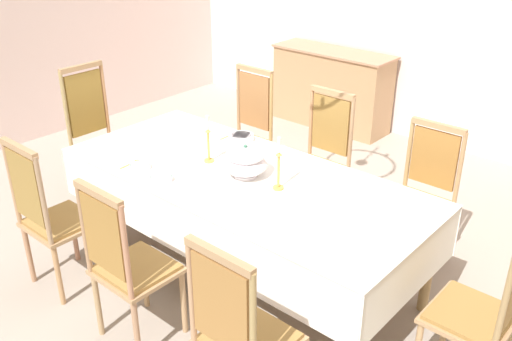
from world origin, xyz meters
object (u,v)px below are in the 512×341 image
object	(u,v)px
chair_north_b	(320,157)
bowl_near_left	(241,137)
soup_tureen	(246,161)
chair_head_east	(487,306)
chair_south_b	(127,263)
spoon_secondary	(134,162)
spoon_primary	(232,134)
chair_south_c	(240,333)
sideboard	(331,88)
candlestick_west	(208,143)
chair_north_c	(422,194)
chair_north_a	(245,131)
candlestick_east	(279,169)
chair_south_a	(50,215)
bowl_near_right	(140,166)
bowl_far_left	(161,178)
dining_table	(242,184)
chair_head_west	(98,136)

from	to	relation	value
chair_north_b	bowl_near_left	world-z (taller)	chair_north_b
soup_tureen	chair_head_east	bearing A→B (deg)	0.00
chair_south_b	spoon_secondary	xyz separation A→B (m)	(-0.68, 0.61, 0.23)
chair_north_b	spoon_primary	size ratio (longest dim) A/B	6.24
chair_south_c	sideboard	size ratio (longest dim) A/B	0.76
candlestick_west	spoon_primary	bearing A→B (deg)	115.37
chair_north_c	spoon_primary	distance (m)	1.51
soup_tureen	spoon_secondary	world-z (taller)	soup_tureen
chair_north_a	chair_north_c	xyz separation A→B (m)	(1.72, -0.01, -0.03)
soup_tureen	bowl_near_left	xyz separation A→B (m)	(-0.44, 0.44, -0.09)
chair_north_b	candlestick_east	world-z (taller)	candlestick_east
chair_south_a	spoon_secondary	world-z (taller)	chair_south_a
chair_head_east	spoon_secondary	bearing A→B (deg)	98.57
chair_north_a	bowl_near_right	world-z (taller)	chair_north_a
chair_south_c	candlestick_west	bearing A→B (deg)	140.76
bowl_far_left	chair_north_a	bearing A→B (deg)	110.12
chair_north_a	dining_table	bearing A→B (deg)	131.11
dining_table	chair_north_c	bearing A→B (deg)	48.01
chair_north_b	sideboard	bearing A→B (deg)	-58.17
dining_table	chair_south_c	xyz separation A→B (m)	(0.87, -0.97, -0.14)
chair_north_b	chair_head_west	bearing A→B (deg)	29.97
spoon_secondary	sideboard	distance (m)	3.29
bowl_near_left	candlestick_west	bearing A→B (deg)	-77.98
chair_south_a	chair_head_east	xyz separation A→B (m)	(2.55, 0.97, 0.01)
chair_north_b	candlestick_west	size ratio (longest dim) A/B	3.19
chair_head_west	bowl_far_left	distance (m)	1.45
spoon_secondary	bowl_far_left	bearing A→B (deg)	-14.68
chair_north_c	bowl_near_right	size ratio (longest dim) A/B	7.33
chair_south_b	bowl_near_left	xyz separation A→B (m)	(-0.39, 1.41, 0.25)
bowl_near_right	spoon_primary	bearing A→B (deg)	86.01
soup_tureen	bowl_near_right	size ratio (longest dim) A/B	2.02
soup_tureen	candlestick_east	world-z (taller)	candlestick_east
chair_north_a	chair_south_b	world-z (taller)	chair_north_a
chair_north_a	chair_south_c	distance (m)	2.59
chair_north_c	dining_table	bearing A→B (deg)	48.01
chair_north_b	chair_south_b	bearing A→B (deg)	90.00
chair_head_west	chair_south_c	bearing A→B (deg)	69.39
spoon_secondary	chair_south_a	bearing A→B (deg)	-108.59
chair_south_a	chair_south_b	distance (m)	0.82
chair_head_east	bowl_near_left	world-z (taller)	chair_head_east
candlestick_east	bowl_far_left	world-z (taller)	candlestick_east
chair_north_b	sideboard	size ratio (longest dim) A/B	0.77
spoon_primary	spoon_secondary	bearing A→B (deg)	-102.32
candlestick_east	spoon_secondary	world-z (taller)	candlestick_east
chair_head_east	bowl_near_left	xyz separation A→B (m)	(-2.11, 0.44, 0.23)
candlestick_west	chair_south_b	bearing A→B (deg)	-73.24
chair_south_b	soup_tureen	bearing A→B (deg)	86.50
chair_south_a	chair_south_c	world-z (taller)	chair_south_a
chair_head_west	bowl_far_left	size ratio (longest dim) A/B	8.04
bowl_near_left	spoon_secondary	xyz separation A→B (m)	(-0.29, -0.80, -0.02)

